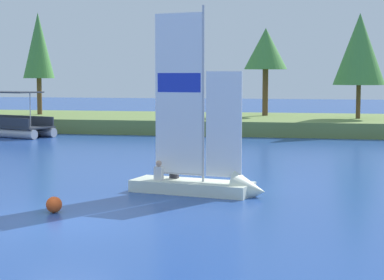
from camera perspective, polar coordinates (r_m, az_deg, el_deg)
The scene contains 8 objects.
ground_plane at distance 18.11m, azimuth -10.81°, elevation -6.99°, with size 200.00×200.00×0.00m, color #234793.
shore_bank at distance 48.55m, azimuth 3.46°, elevation 1.46°, with size 80.00×11.42×0.98m, color olive.
shoreline_tree_left at distance 52.34m, azimuth -13.06°, elevation 7.85°, with size 2.35×2.35×7.74m.
shoreline_tree_midleft at distance 49.81m, azimuth 6.35°, elevation 7.73°, with size 3.19×3.19×6.48m.
shoreline_tree_centre at distance 47.34m, azimuth 14.19°, elevation 7.57°, with size 3.55×3.55×7.23m.
sailboat at distance 21.96m, azimuth 1.74°, elevation -3.33°, with size 4.75×2.18×6.62m.
pontoon_boat at distance 44.76m, azimuth -15.29°, elevation 1.19°, with size 6.37×4.22×2.91m.
channel_buoy at distance 19.45m, azimuth -11.76°, elevation -5.45°, with size 0.46×0.46×0.46m, color #E54C19.
Camera 1 is at (6.77, -16.34, 3.88)m, focal length 62.12 mm.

